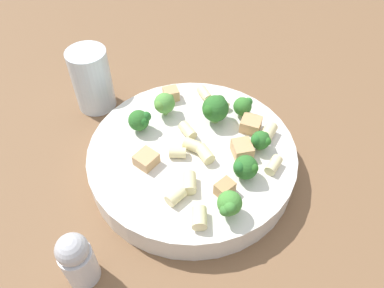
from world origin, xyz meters
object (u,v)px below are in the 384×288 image
at_px(rigatoni_8, 176,196).
at_px(rigatoni_1, 274,165).
at_px(rigatoni_0, 205,94).
at_px(rigatoni_9, 178,153).
at_px(chicken_chunk_3, 171,94).
at_px(rigatoni_7, 199,218).
at_px(drinking_glass, 93,83).
at_px(broccoli_floret_5, 164,103).
at_px(chicken_chunk_0, 251,124).
at_px(broccoli_floret_0, 229,204).
at_px(chicken_chunk_1, 242,149).
at_px(chicken_chunk_4, 225,188).
at_px(pepper_shaker, 77,259).
at_px(pasta_bowl, 192,157).
at_px(rigatoni_3, 220,103).
at_px(chicken_chunk_2, 146,159).
at_px(rigatoni_2, 189,183).
at_px(rigatoni_5, 186,131).
at_px(broccoli_floret_2, 243,106).
at_px(broccoli_floret_4, 245,167).
at_px(rigatoni_6, 193,144).
at_px(broccoli_floret_3, 140,120).
at_px(broccoli_floret_6, 215,108).
at_px(broccoli_floret_1, 261,140).
at_px(rigatoni_10, 269,133).
at_px(rigatoni_4, 205,154).

bearing_deg(rigatoni_8, rigatoni_1, -81.32).
relative_size(rigatoni_0, rigatoni_8, 1.16).
height_order(rigatoni_9, chicken_chunk_3, chicken_chunk_3).
distance_m(rigatoni_7, drinking_glass, 0.30).
bearing_deg(broccoli_floret_5, drinking_glass, 48.10).
bearing_deg(chicken_chunk_0, broccoli_floret_0, 151.34).
bearing_deg(rigatoni_9, drinking_glass, 30.75).
bearing_deg(chicken_chunk_1, chicken_chunk_4, 144.39).
bearing_deg(chicken_chunk_3, rigatoni_1, -147.71).
bearing_deg(pepper_shaker, pasta_bowl, -50.44).
xyz_separation_m(rigatoni_3, chicken_chunk_2, (-0.09, 0.13, 0.00)).
bearing_deg(broccoli_floret_0, chicken_chunk_1, -26.97).
relative_size(rigatoni_0, rigatoni_2, 1.00).
height_order(rigatoni_5, chicken_chunk_0, chicken_chunk_0).
distance_m(broccoli_floret_2, rigatoni_7, 0.19).
distance_m(rigatoni_5, drinking_glass, 0.19).
xyz_separation_m(broccoli_floret_2, broccoli_floret_5, (0.03, 0.11, 0.00)).
xyz_separation_m(broccoli_floret_2, broccoli_floret_4, (-0.11, 0.03, 0.00)).
height_order(broccoli_floret_2, broccoli_floret_5, broccoli_floret_5).
xyz_separation_m(rigatoni_6, rigatoni_8, (-0.08, 0.04, 0.00)).
relative_size(rigatoni_8, chicken_chunk_1, 0.85).
height_order(rigatoni_7, drinking_glass, drinking_glass).
xyz_separation_m(broccoli_floret_2, rigatoni_7, (-0.16, 0.10, -0.01)).
bearing_deg(broccoli_floret_3, rigatoni_8, -168.42).
bearing_deg(broccoli_floret_6, chicken_chunk_1, -164.26).
bearing_deg(broccoli_floret_1, rigatoni_10, -49.60).
xyz_separation_m(rigatoni_8, chicken_chunk_3, (0.19, -0.03, 0.00)).
bearing_deg(pepper_shaker, broccoli_floret_6, -48.79).
height_order(rigatoni_10, drinking_glass, drinking_glass).
bearing_deg(broccoli_floret_0, broccoli_floret_5, 13.18).
xyz_separation_m(broccoli_floret_0, broccoli_floret_5, (0.19, 0.04, -0.00)).
distance_m(rigatoni_4, chicken_chunk_3, 0.13).
distance_m(rigatoni_3, rigatoni_5, 0.08).
xyz_separation_m(pasta_bowl, pepper_shaker, (-0.13, 0.16, 0.02)).
relative_size(broccoli_floret_0, rigatoni_2, 1.34).
height_order(broccoli_floret_2, rigatoni_7, broccoli_floret_2).
distance_m(rigatoni_1, chicken_chunk_4, 0.08).
bearing_deg(rigatoni_5, pepper_shaker, 135.73).
height_order(rigatoni_5, rigatoni_9, same).
bearing_deg(rigatoni_4, rigatoni_1, -114.19).
xyz_separation_m(broccoli_floret_5, chicken_chunk_3, (0.03, -0.02, -0.01)).
xyz_separation_m(broccoli_floret_1, broccoli_floret_5, (0.10, 0.11, 0.00)).
bearing_deg(broccoli_floret_6, chicken_chunk_4, 170.66).
bearing_deg(broccoli_floret_6, rigatoni_7, 159.18).
distance_m(broccoli_floret_1, rigatoni_0, 0.13).
relative_size(broccoli_floret_3, rigatoni_6, 1.50).
distance_m(broccoli_floret_0, broccoli_floret_6, 0.16).
xyz_separation_m(rigatoni_1, rigatoni_6, (0.06, 0.09, 0.00)).
distance_m(broccoli_floret_4, chicken_chunk_3, 0.18).
relative_size(rigatoni_7, chicken_chunk_0, 0.93).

